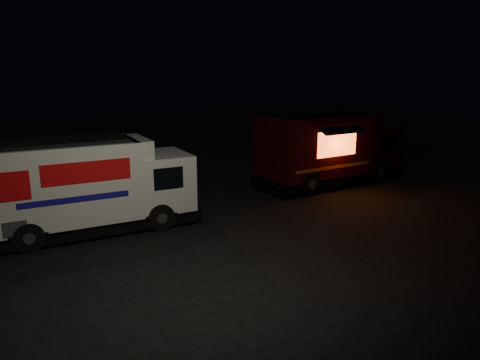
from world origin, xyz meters
The scene contains 3 objects.
ground centered at (0.00, 0.00, 0.00)m, with size 80.00×80.00×0.00m, color black.
white_truck centered at (-2.84, 2.57, 1.52)m, with size 6.69×2.28×3.03m, color silver, non-canonical shape.
red_truck centered at (7.90, 3.56, 1.64)m, with size 7.04×2.59×3.28m, color #320909, non-canonical shape.
Camera 1 is at (-6.02, -12.28, 5.22)m, focal length 35.00 mm.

